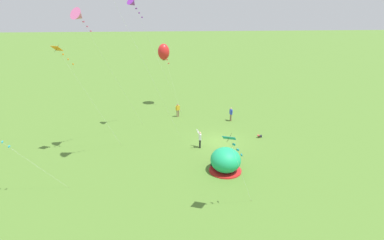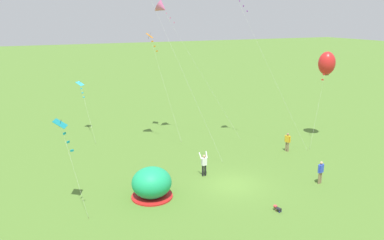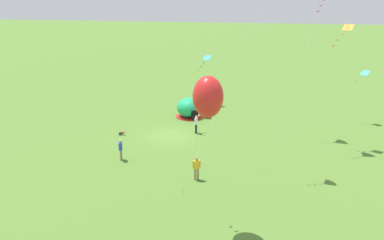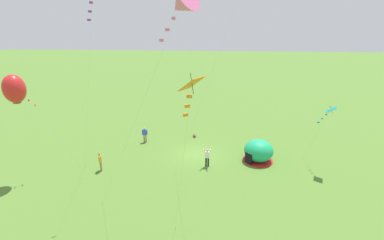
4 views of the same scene
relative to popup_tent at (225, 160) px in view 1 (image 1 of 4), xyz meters
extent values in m
plane|color=#517A2D|center=(5.98, -0.59, -1.00)|extent=(300.00, 300.00, 0.00)
ellipsoid|color=#1EAD6B|center=(-0.01, -0.01, 0.05)|extent=(2.70, 2.60, 2.10)
cylinder|color=red|center=(-0.01, -0.01, -0.95)|extent=(2.81, 2.81, 0.10)
cube|color=black|center=(0.98, 0.81, -0.45)|extent=(0.60, 0.69, 1.10)
cylinder|color=black|center=(6.63, -5.14, -0.83)|extent=(0.31, 0.37, 0.22)
sphere|color=brown|center=(6.54, -4.89, -0.80)|extent=(0.19, 0.19, 0.19)
cylinder|color=#D83F3F|center=(6.54, -4.89, -0.71)|extent=(0.24, 0.24, 0.06)
cylinder|color=brown|center=(6.49, -5.06, -0.91)|extent=(0.07, 0.07, 0.17)
cylinder|color=brown|center=(6.68, -4.99, -0.91)|extent=(0.07, 0.07, 0.17)
cylinder|color=navy|center=(6.59, -5.28, -0.93)|extent=(0.09, 0.09, 0.13)
cylinder|color=navy|center=(6.74, -5.23, -0.93)|extent=(0.09, 0.09, 0.13)
cylinder|color=#8C7251|center=(13.91, 3.60, -0.56)|extent=(0.15, 0.15, 0.88)
cylinder|color=#8C7251|center=(13.99, 3.41, -0.56)|extent=(0.15, 0.15, 0.88)
cube|color=gold|center=(13.95, 3.51, 0.18)|extent=(0.37, 0.44, 0.60)
sphere|color=#9E7051|center=(13.95, 3.51, 0.61)|extent=(0.22, 0.22, 0.22)
cylinder|color=gold|center=(13.85, 3.74, 0.18)|extent=(0.09, 0.09, 0.58)
cylinder|color=gold|center=(14.05, 3.28, 0.18)|extent=(0.09, 0.09, 0.58)
cylinder|color=black|center=(4.62, 1.67, -0.56)|extent=(0.15, 0.15, 0.88)
cylinder|color=black|center=(4.82, 1.67, -0.56)|extent=(0.15, 0.15, 0.88)
cube|color=white|center=(4.72, 1.67, 0.18)|extent=(0.38, 0.24, 0.60)
sphere|color=tan|center=(4.72, 1.67, 0.61)|extent=(0.22, 0.22, 0.22)
cylinder|color=white|center=(4.45, 1.82, 0.65)|extent=(0.15, 0.39, 0.50)
cylinder|color=white|center=(4.98, 1.82, 0.65)|extent=(0.15, 0.39, 0.50)
cylinder|color=#8C7251|center=(11.98, -2.95, -0.56)|extent=(0.15, 0.15, 0.88)
cylinder|color=#8C7251|center=(11.79, -3.00, -0.56)|extent=(0.15, 0.15, 0.88)
cube|color=blue|center=(11.89, -2.97, 0.18)|extent=(0.43, 0.32, 0.60)
sphere|color=tan|center=(11.89, -2.97, 0.61)|extent=(0.22, 0.22, 0.22)
cylinder|color=blue|center=(12.13, -2.92, 0.18)|extent=(0.09, 0.09, 0.58)
cylinder|color=blue|center=(11.64, -3.03, 0.18)|extent=(0.09, 0.09, 0.58)
cylinder|color=silver|center=(13.24, 5.46, 5.82)|extent=(5.11, 5.10, 13.63)
cylinder|color=brown|center=(15.79, 2.92, -0.97)|extent=(0.03, 0.03, 0.06)
cone|color=purple|center=(10.70, 8.01, 12.63)|extent=(1.45, 1.45, 1.16)
cube|color=purple|center=(10.99, 7.71, 12.13)|extent=(0.14, 0.21, 0.12)
cube|color=purple|center=(11.24, 7.46, 11.69)|extent=(0.19, 0.18, 0.12)
cube|color=purple|center=(11.50, 7.21, 11.26)|extent=(0.18, 0.19, 0.12)
cylinder|color=silver|center=(-4.89, -0.05, 1.78)|extent=(0.96, 2.10, 5.55)
cylinder|color=brown|center=(-4.41, -1.10, -0.97)|extent=(0.03, 0.03, 0.06)
cube|color=teal|center=(-5.37, 0.99, 4.55)|extent=(0.94, 1.01, 0.48)
cylinder|color=#332314|center=(-5.37, 0.99, 4.56)|extent=(0.18, 0.36, 0.56)
cube|color=teal|center=(-5.20, 0.62, 4.01)|extent=(0.19, 0.18, 0.12)
cube|color=teal|center=(-5.06, 0.31, 3.54)|extent=(0.19, 0.18, 0.12)
cube|color=teal|center=(-4.91, 0.00, 3.07)|extent=(0.21, 0.08, 0.12)
cylinder|color=silver|center=(8.53, 9.98, 5.29)|extent=(6.55, 4.18, 12.58)
cylinder|color=brown|center=(11.80, 7.90, -0.97)|extent=(0.03, 0.03, 0.06)
cone|color=pink|center=(5.26, 12.07, 11.58)|extent=(1.69, 1.65, 1.40)
cube|color=pink|center=(5.62, 11.84, 11.09)|extent=(0.12, 0.21, 0.12)
cube|color=pink|center=(5.92, 11.65, 10.67)|extent=(0.16, 0.20, 0.12)
cube|color=pink|center=(6.23, 11.45, 10.25)|extent=(0.16, 0.20, 0.12)
cylinder|color=silver|center=(17.70, 4.08, 2.77)|extent=(3.01, 2.03, 7.54)
cylinder|color=brown|center=(16.21, 3.07, -0.97)|extent=(0.03, 0.03, 0.06)
ellipsoid|color=red|center=(19.20, 5.09, 6.54)|extent=(1.58, 1.58, 2.18)
cube|color=brown|center=(19.20, 5.09, 5.55)|extent=(0.40, 0.40, 0.28)
cube|color=red|center=(18.86, 4.86, 6.01)|extent=(0.15, 0.21, 0.12)
cube|color=red|center=(18.57, 4.66, 5.57)|extent=(0.13, 0.21, 0.12)
cube|color=red|center=(18.28, 4.47, 5.12)|extent=(0.18, 0.19, 0.12)
cylinder|color=silver|center=(5.40, 11.91, 3.99)|extent=(1.56, 4.35, 9.97)
cylinder|color=brown|center=(6.18, 9.75, -0.97)|extent=(0.03, 0.03, 0.06)
cube|color=orange|center=(4.63, 14.08, 8.97)|extent=(0.90, 0.97, 0.48)
cylinder|color=#332314|center=(4.63, 14.08, 8.98)|extent=(0.17, 0.44, 0.62)
cube|color=orange|center=(4.77, 13.69, 8.44)|extent=(0.20, 0.06, 0.12)
cube|color=orange|center=(4.88, 13.37, 7.99)|extent=(0.20, 0.15, 0.12)
cube|color=orange|center=(5.00, 13.04, 7.54)|extent=(0.20, 0.16, 0.12)
cylinder|color=silver|center=(4.78, 6.41, 6.80)|extent=(5.14, 5.89, 15.59)
cylinder|color=brown|center=(7.34, 3.47, -0.97)|extent=(0.03, 0.03, 0.06)
cylinder|color=silver|center=(-1.74, 15.08, 1.56)|extent=(0.47, 4.69, 5.11)
cylinder|color=brown|center=(-1.51, 12.74, -0.97)|extent=(0.03, 0.03, 0.06)
cube|color=#33B7D1|center=(-1.89, 16.62, 3.28)|extent=(0.21, 0.09, 0.12)
cube|color=#33B7D1|center=(-1.85, 16.25, 2.90)|extent=(0.20, 0.08, 0.12)
camera|label=1|loc=(-22.33, 4.81, 12.32)|focal=28.00mm
camera|label=2|loc=(-6.89, -22.18, 10.85)|focal=35.00mm
camera|label=3|loc=(37.33, 8.00, 11.45)|focal=35.00mm
camera|label=4|loc=(3.64, 22.41, 10.57)|focal=24.00mm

